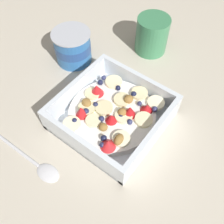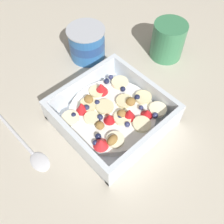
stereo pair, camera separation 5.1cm
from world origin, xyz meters
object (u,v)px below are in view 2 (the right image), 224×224
at_px(spoon, 31,152).
at_px(yogurt_cup, 87,43).
at_px(fruit_bowl, 112,115).
at_px(coffee_mug, 168,40).

relative_size(spoon, yogurt_cup, 1.89).
distance_m(fruit_bowl, spoon, 0.17).
distance_m(fruit_bowl, yogurt_cup, 0.21).
height_order(spoon, coffee_mug, coffee_mug).
xyz_separation_m(spoon, yogurt_cup, (0.25, 0.14, 0.04)).
bearing_deg(fruit_bowl, coffee_mug, 13.50).
distance_m(spoon, yogurt_cup, 0.29).
xyz_separation_m(yogurt_cup, coffee_mug, (0.15, -0.13, 0.00)).
bearing_deg(yogurt_cup, coffee_mug, -40.81).
xyz_separation_m(fruit_bowl, yogurt_cup, (0.09, 0.19, 0.02)).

